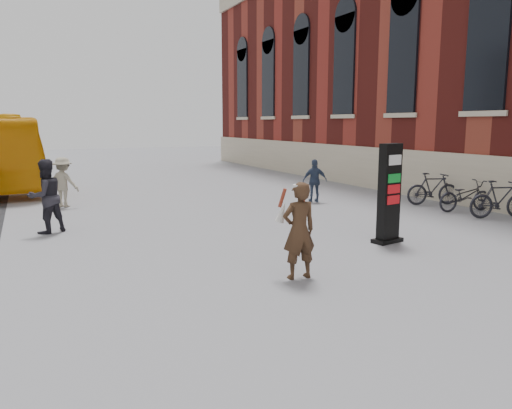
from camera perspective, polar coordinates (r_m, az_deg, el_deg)
name	(u,v)px	position (r m, az deg, el deg)	size (l,w,h in m)	color
ground	(285,276)	(9.50, 3.30, -8.15)	(100.00, 100.00, 0.00)	#9E9EA3
info_pylon	(389,194)	(12.27, 14.98, 1.20)	(0.82, 0.52, 2.37)	black
woman	(299,229)	(9.17, 4.90, -2.85)	(0.68, 0.62, 1.80)	#382618
pedestrian_a	(46,196)	(14.04, -22.92, 0.86)	(0.94, 0.73, 1.93)	#27252D
pedestrian_b	(63,182)	(18.21, -21.16, 2.39)	(1.10, 0.63, 1.70)	gray
pedestrian_c	(315,181)	(18.22, 6.74, 2.72)	(0.91, 0.38, 1.55)	#32415C
bike_5	(500,199)	(16.70, 26.13, 0.54)	(0.54, 1.92, 1.15)	#23232B
bike_6	(465,196)	(17.56, 22.79, 0.92)	(0.68, 1.94, 1.02)	#23232B
bike_7	(433,189)	(18.53, 19.56, 1.70)	(0.53, 1.89, 1.13)	#23232B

